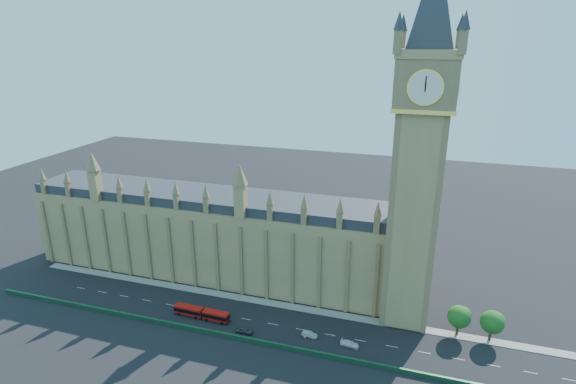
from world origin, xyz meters
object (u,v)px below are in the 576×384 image
(car_silver, at_px, (310,334))
(car_white, at_px, (350,344))
(red_bus, at_px, (202,313))
(car_grey, at_px, (244,330))

(car_silver, bearing_deg, car_white, -87.86)
(red_bus, bearing_deg, car_white, 1.52)
(car_silver, bearing_deg, red_bus, 97.48)
(car_grey, relative_size, car_silver, 1.10)
(car_grey, bearing_deg, red_bus, 79.62)
(car_grey, xyz_separation_m, car_white, (27.75, 2.75, -0.08))
(car_silver, distance_m, car_white, 10.81)
(car_grey, distance_m, car_white, 27.89)
(red_bus, distance_m, car_silver, 31.05)
(car_silver, bearing_deg, car_grey, 107.87)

